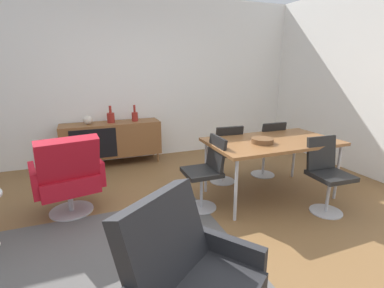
# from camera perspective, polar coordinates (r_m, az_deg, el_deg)

# --- Properties ---
(ground_plane) EXTENTS (8.32, 8.32, 0.00)m
(ground_plane) POSITION_cam_1_polar(r_m,az_deg,el_deg) (3.04, -3.08, -16.75)
(ground_plane) COLOR brown
(wall_back) EXTENTS (6.80, 0.12, 2.80)m
(wall_back) POSITION_cam_1_polar(r_m,az_deg,el_deg) (5.12, -12.74, 12.66)
(wall_back) COLOR white
(wall_back) RESTS_ON ground_plane
(sideboard) EXTENTS (1.60, 0.45, 0.72)m
(sideboard) POSITION_cam_1_polar(r_m,az_deg,el_deg) (4.91, -15.98, 0.96)
(sideboard) COLOR brown
(sideboard) RESTS_ON ground_plane
(vase_cobalt) EXTENTS (0.12, 0.12, 0.28)m
(vase_cobalt) POSITION_cam_1_polar(r_m,az_deg,el_deg) (4.84, -16.18, 5.25)
(vase_cobalt) COLOR maroon
(vase_cobalt) RESTS_ON sideboard
(vase_sculptural_dark) EXTENTS (0.15, 0.15, 0.13)m
(vase_sculptural_dark) POSITION_cam_1_polar(r_m,az_deg,el_deg) (4.82, -20.39, 4.57)
(vase_sculptural_dark) COLOR beige
(vase_sculptural_dark) RESTS_ON sideboard
(vase_ceramic_small) EXTENTS (0.10, 0.10, 0.27)m
(vase_ceramic_small) POSITION_cam_1_polar(r_m,az_deg,el_deg) (4.89, -11.54, 5.60)
(vase_ceramic_small) COLOR maroon
(vase_ceramic_small) RESTS_ON sideboard
(dining_table) EXTENTS (1.60, 0.90, 0.74)m
(dining_table) POSITION_cam_1_polar(r_m,az_deg,el_deg) (3.63, 15.93, 0.11)
(dining_table) COLOR brown
(dining_table) RESTS_ON ground_plane
(wooden_bowl_on_table) EXTENTS (0.26, 0.26, 0.06)m
(wooden_bowl_on_table) POSITION_cam_1_polar(r_m,az_deg,el_deg) (3.44, 14.12, 0.65)
(wooden_bowl_on_table) COLOR brown
(wooden_bowl_on_table) RESTS_ON dining_table
(dining_chair_near_window) EXTENTS (0.43, 0.40, 0.86)m
(dining_chair_near_window) POSITION_cam_1_polar(r_m,az_deg,el_deg) (3.25, 2.96, -5.28)
(dining_chair_near_window) COLOR black
(dining_chair_near_window) RESTS_ON ground_plane
(dining_chair_back_right) EXTENTS (0.41, 0.43, 0.86)m
(dining_chair_back_right) POSITION_cam_1_polar(r_m,az_deg,el_deg) (4.32, 15.00, -0.52)
(dining_chair_back_right) COLOR black
(dining_chair_back_right) RESTS_ON ground_plane
(dining_chair_front_right) EXTENTS (0.42, 0.44, 0.86)m
(dining_chair_front_right) POSITION_cam_1_polar(r_m,az_deg,el_deg) (3.53, 25.73, -5.17)
(dining_chair_front_right) COLOR black
(dining_chair_front_right) RESTS_ON ground_plane
(dining_chair_back_left) EXTENTS (0.43, 0.45, 0.86)m
(dining_chair_back_left) POSITION_cam_1_polar(r_m,az_deg,el_deg) (3.95, 6.71, -1.56)
(dining_chair_back_left) COLOR black
(dining_chair_back_left) RESTS_ON ground_plane
(lounge_chair_red) EXTENTS (0.80, 0.76, 0.95)m
(lounge_chair_red) POSITION_cam_1_polar(r_m,az_deg,el_deg) (3.38, -23.87, -5.88)
(lounge_chair_red) COLOR red
(lounge_chair_red) RESTS_ON ground_plane
(armchair_black_shell) EXTENTS (0.90, 0.90, 0.95)m
(armchair_black_shell) POSITION_cam_1_polar(r_m,az_deg,el_deg) (1.73, -0.58, -26.51)
(armchair_black_shell) COLOR #262628
(armchair_black_shell) RESTS_ON ground_plane
(area_rug) EXTENTS (2.20, 1.70, 0.01)m
(area_rug) POSITION_cam_1_polar(r_m,az_deg,el_deg) (2.73, -15.48, -21.55)
(area_rug) COLOR #595654
(area_rug) RESTS_ON ground_plane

